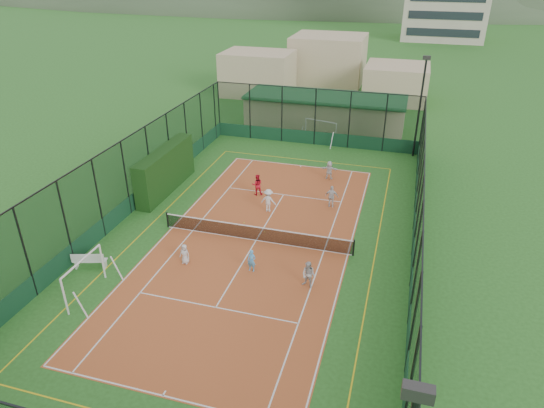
{
  "coord_description": "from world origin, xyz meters",
  "views": [
    {
      "loc": [
        7.76,
        -23.42,
        15.32
      ],
      "look_at": [
        0.24,
        2.6,
        1.2
      ],
      "focal_mm": 32.0,
      "sensor_mm": 36.0,
      "label": 1
    }
  ],
  "objects_px": {
    "futsal_goal_far": "(320,132)",
    "child_near_mid": "(252,261)",
    "child_far_right": "(332,196)",
    "futsal_goal_near": "(85,278)",
    "clubhouse": "(325,111)",
    "child_near_left": "(185,254)",
    "white_bench": "(90,260)",
    "child_near_right": "(308,275)",
    "floodlight_ne": "(420,108)",
    "coach": "(257,185)",
    "child_far_left": "(268,200)",
    "child_far_back": "(329,170)"
  },
  "relations": [
    {
      "from": "futsal_goal_far",
      "to": "child_near_mid",
      "type": "relative_size",
      "value": 2.43
    },
    {
      "from": "child_far_right",
      "to": "futsal_goal_near",
      "type": "bearing_deg",
      "value": 48.97
    },
    {
      "from": "clubhouse",
      "to": "child_near_left",
      "type": "relative_size",
      "value": 13.0
    },
    {
      "from": "white_bench",
      "to": "futsal_goal_near",
      "type": "relative_size",
      "value": 0.56
    },
    {
      "from": "white_bench",
      "to": "futsal_goal_far",
      "type": "bearing_deg",
      "value": 52.99
    },
    {
      "from": "clubhouse",
      "to": "futsal_goal_near",
      "type": "height_order",
      "value": "clubhouse"
    },
    {
      "from": "child_near_left",
      "to": "child_near_right",
      "type": "bearing_deg",
      "value": -1.46
    },
    {
      "from": "floodlight_ne",
      "to": "coach",
      "type": "relative_size",
      "value": 5.37
    },
    {
      "from": "white_bench",
      "to": "child_far_left",
      "type": "relative_size",
      "value": 1.12
    },
    {
      "from": "futsal_goal_near",
      "to": "coach",
      "type": "height_order",
      "value": "futsal_goal_near"
    },
    {
      "from": "floodlight_ne",
      "to": "futsal_goal_far",
      "type": "xyz_separation_m",
      "value": [
        -8.18,
        1.07,
        -3.12
      ]
    },
    {
      "from": "coach",
      "to": "floodlight_ne",
      "type": "bearing_deg",
      "value": -155.79
    },
    {
      "from": "clubhouse",
      "to": "coach",
      "type": "distance_m",
      "value": 16.2
    },
    {
      "from": "child_near_mid",
      "to": "clubhouse",
      "type": "bearing_deg",
      "value": 95.05
    },
    {
      "from": "futsal_goal_far",
      "to": "child_far_left",
      "type": "bearing_deg",
      "value": -78.28
    },
    {
      "from": "clubhouse",
      "to": "coach",
      "type": "height_order",
      "value": "clubhouse"
    },
    {
      "from": "white_bench",
      "to": "child_far_left",
      "type": "distance_m",
      "value": 11.62
    },
    {
      "from": "child_far_back",
      "to": "child_near_right",
      "type": "bearing_deg",
      "value": 95.14
    },
    {
      "from": "child_far_left",
      "to": "child_near_mid",
      "type": "bearing_deg",
      "value": 103.3
    },
    {
      "from": "futsal_goal_far",
      "to": "child_far_left",
      "type": "height_order",
      "value": "futsal_goal_far"
    },
    {
      "from": "child_far_back",
      "to": "child_near_left",
      "type": "bearing_deg",
      "value": 66.52
    },
    {
      "from": "white_bench",
      "to": "child_far_left",
      "type": "xyz_separation_m",
      "value": [
        7.46,
        8.9,
        0.3
      ]
    },
    {
      "from": "coach",
      "to": "child_near_mid",
      "type": "bearing_deg",
      "value": 84.3
    },
    {
      "from": "futsal_goal_near",
      "to": "child_near_right",
      "type": "distance_m",
      "value": 11.14
    },
    {
      "from": "futsal_goal_far",
      "to": "child_far_right",
      "type": "bearing_deg",
      "value": -60.66
    },
    {
      "from": "child_near_left",
      "to": "child_far_left",
      "type": "distance_m",
      "value": 7.58
    },
    {
      "from": "child_far_right",
      "to": "white_bench",
      "type": "bearing_deg",
      "value": 40.49
    },
    {
      "from": "clubhouse",
      "to": "child_far_left",
      "type": "xyz_separation_m",
      "value": [
        -0.34,
        -18.24,
        -0.77
      ]
    },
    {
      "from": "floodlight_ne",
      "to": "child_far_right",
      "type": "height_order",
      "value": "floodlight_ne"
    },
    {
      "from": "futsal_goal_near",
      "to": "clubhouse",
      "type": "bearing_deg",
      "value": -12.6
    },
    {
      "from": "coach",
      "to": "child_far_right",
      "type": "bearing_deg",
      "value": 154.3
    },
    {
      "from": "white_bench",
      "to": "child_far_back",
      "type": "height_order",
      "value": "child_far_back"
    },
    {
      "from": "child_far_left",
      "to": "futsal_goal_near",
      "type": "bearing_deg",
      "value": 65.0
    },
    {
      "from": "clubhouse",
      "to": "child_near_mid",
      "type": "xyz_separation_m",
      "value": [
        0.72,
        -25.0,
        -0.93
      ]
    },
    {
      "from": "floodlight_ne",
      "to": "child_far_right",
      "type": "bearing_deg",
      "value": -114.49
    },
    {
      "from": "floodlight_ne",
      "to": "child_far_left",
      "type": "xyz_separation_m",
      "value": [
        -8.94,
        -12.84,
        -3.32
      ]
    },
    {
      "from": "child_near_mid",
      "to": "child_far_back",
      "type": "relative_size",
      "value": 0.9
    },
    {
      "from": "futsal_goal_near",
      "to": "coach",
      "type": "relative_size",
      "value": 2.06
    },
    {
      "from": "futsal_goal_far",
      "to": "child_far_back",
      "type": "bearing_deg",
      "value": -59.22
    },
    {
      "from": "white_bench",
      "to": "child_far_right",
      "type": "bearing_deg",
      "value": 26.02
    },
    {
      "from": "futsal_goal_near",
      "to": "child_near_right",
      "type": "height_order",
      "value": "futsal_goal_near"
    },
    {
      "from": "floodlight_ne",
      "to": "child_far_back",
      "type": "xyz_separation_m",
      "value": [
        -6.0,
        -6.58,
        -3.4
      ]
    },
    {
      "from": "clubhouse",
      "to": "futsal_goal_far",
      "type": "xyz_separation_m",
      "value": [
        0.42,
        -4.33,
        -0.57
      ]
    },
    {
      "from": "child_near_right",
      "to": "child_far_back",
      "type": "distance_m",
      "value": 13.64
    },
    {
      "from": "coach",
      "to": "child_far_back",
      "type": "bearing_deg",
      "value": -158.61
    },
    {
      "from": "floodlight_ne",
      "to": "child_near_mid",
      "type": "relative_size",
      "value": 6.47
    },
    {
      "from": "futsal_goal_near",
      "to": "child_far_right",
      "type": "height_order",
      "value": "futsal_goal_near"
    },
    {
      "from": "futsal_goal_near",
      "to": "child_far_back",
      "type": "relative_size",
      "value": 2.23
    },
    {
      "from": "futsal_goal_far",
      "to": "child_near_left",
      "type": "distance_m",
      "value": 21.27
    },
    {
      "from": "child_near_right",
      "to": "coach",
      "type": "distance_m",
      "value": 11.08
    }
  ]
}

